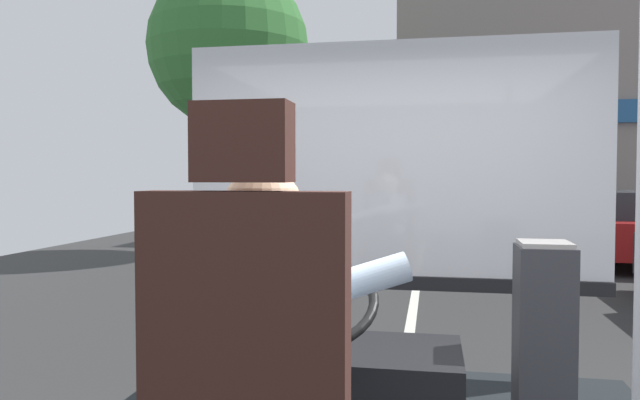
{
  "coord_description": "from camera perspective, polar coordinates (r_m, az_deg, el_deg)",
  "views": [
    {
      "loc": [
        0.25,
        -1.99,
        1.75
      ],
      "look_at": [
        -0.33,
        1.1,
        1.62
      ],
      "focal_mm": 33.83,
      "sensor_mm": 36.0,
      "label": 1
    }
  ],
  "objects": [
    {
      "name": "shop_building",
      "position": [
        20.54,
        27.33,
        9.2
      ],
      "size": [
        13.66,
        4.95,
        8.61
      ],
      "color": "gray",
      "rests_on": "ground"
    },
    {
      "name": "parked_car_red",
      "position": [
        13.49,
        27.31,
        -2.22
      ],
      "size": [
        1.97,
        4.06,
        1.45
      ],
      "color": "maroon",
      "rests_on": "ground"
    },
    {
      "name": "windshield_panel",
      "position": [
        3.62,
        6.74,
        0.7
      ],
      "size": [
        2.5,
        0.08,
        1.48
      ],
      "color": "silver"
    },
    {
      "name": "street_tree",
      "position": [
        14.04,
        -8.64,
        14.0
      ],
      "size": [
        3.59,
        3.59,
        6.41
      ],
      "color": "#4C3828",
      "rests_on": "ground"
    },
    {
      "name": "bus_driver",
      "position": [
        1.63,
        -4.85,
        -13.2
      ],
      "size": [
        0.75,
        0.55,
        0.72
      ],
      "color": "#282833",
      "rests_on": "driver_seat"
    },
    {
      "name": "fare_box",
      "position": [
        2.84,
        20.38,
        -12.44
      ],
      "size": [
        0.23,
        0.25,
        0.86
      ],
      "color": "#333338",
      "rests_on": "bus_floor"
    },
    {
      "name": "parked_car_white",
      "position": [
        18.27,
        23.51,
        -1.29
      ],
      "size": [
        2.02,
        4.37,
        1.28
      ],
      "color": "silver",
      "rests_on": "ground"
    },
    {
      "name": "ground",
      "position": [
        10.93,
        9.27,
        -7.06
      ],
      "size": [
        18.0,
        44.0,
        0.06
      ],
      "color": "#2C2C2C"
    },
    {
      "name": "parked_car_green",
      "position": [
        23.31,
        20.18,
        -0.58
      ],
      "size": [
        1.89,
        4.45,
        1.22
      ],
      "color": "#195633",
      "rests_on": "ground"
    },
    {
      "name": "steering_console",
      "position": [
        2.76,
        1.29,
        -17.33
      ],
      "size": [
        1.1,
        0.99,
        0.83
      ],
      "color": "black",
      "rests_on": "bus_floor"
    }
  ]
}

